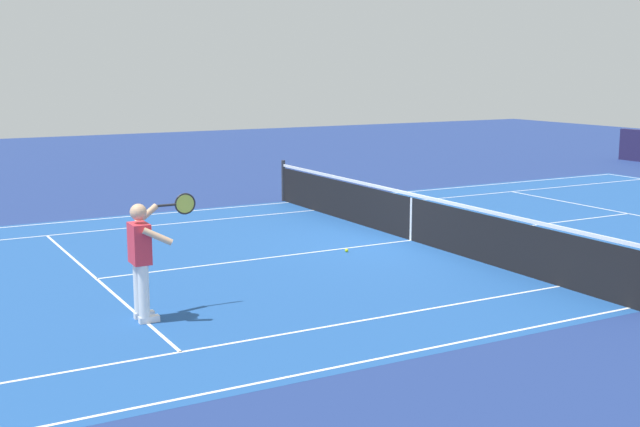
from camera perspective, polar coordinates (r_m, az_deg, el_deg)
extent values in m
plane|color=navy|center=(16.88, 6.33, -1.86)|extent=(60.00, 60.00, 0.00)
cube|color=#1E4C93|center=(16.88, 6.33, -1.86)|extent=(24.20, 11.40, 0.00)
cube|color=white|center=(21.52, -2.18, 0.78)|extent=(23.80, 0.05, 0.01)
cube|color=white|center=(12.94, 20.66, -6.13)|extent=(23.80, 0.05, 0.01)
cube|color=white|center=(20.30, -0.40, 0.23)|extent=(23.80, 0.05, 0.01)
cube|color=white|center=(13.84, 16.27, -4.85)|extent=(23.80, 0.05, 0.01)
cube|color=white|center=(14.24, -15.23, -4.38)|extent=(0.05, 8.22, 0.01)
cube|color=white|center=(21.19, 20.58, 0.00)|extent=(0.05, 8.22, 0.01)
cube|color=white|center=(16.88, 6.33, -1.85)|extent=(12.80, 0.05, 0.01)
cylinder|color=#2D2D33|center=(21.70, -2.55, 2.29)|extent=(0.10, 0.10, 1.08)
cube|color=black|center=(16.80, 6.36, -0.39)|extent=(0.02, 11.60, 0.88)
cube|color=white|center=(16.71, 6.39, 1.33)|extent=(0.04, 11.60, 0.06)
cube|color=white|center=(16.80, 6.36, -0.39)|extent=(0.04, 0.06, 0.88)
cylinder|color=white|center=(11.56, -12.11, -5.30)|extent=(0.15, 0.15, 0.74)
cube|color=white|center=(11.69, -11.75, -7.18)|extent=(0.28, 0.12, 0.09)
cylinder|color=white|center=(11.79, -12.44, -5.02)|extent=(0.15, 0.15, 0.74)
cube|color=white|center=(11.91, -12.08, -6.87)|extent=(0.28, 0.12, 0.09)
cube|color=#E03342|center=(11.52, -12.40, -2.04)|extent=(0.25, 0.38, 0.56)
sphere|color=#DBAA84|center=(11.44, -12.48, 0.10)|extent=(0.23, 0.23, 0.23)
cylinder|color=#DBAA84|center=(11.28, -11.18, -1.58)|extent=(0.42, 0.23, 0.26)
cylinder|color=#DBAA84|center=(11.77, -12.01, -0.13)|extent=(0.42, 0.21, 0.30)
cylinder|color=#232326|center=(11.90, -10.65, 0.56)|extent=(0.28, 0.04, 0.04)
torus|color=#232326|center=(11.99, -9.33, 0.67)|extent=(0.31, 0.03, 0.31)
cylinder|color=#C6D84C|center=(11.99, -9.33, 0.67)|extent=(0.27, 0.01, 0.27)
sphere|color=#CCE01E|center=(15.72, 1.85, -2.57)|extent=(0.07, 0.07, 0.07)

